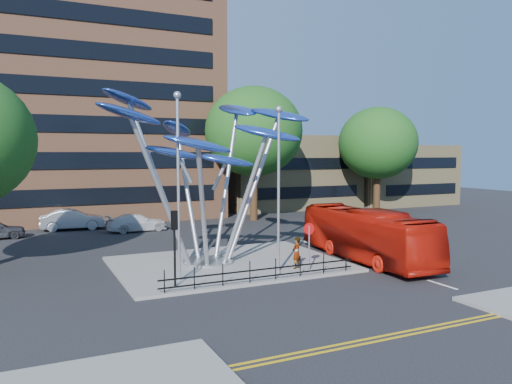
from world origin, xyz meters
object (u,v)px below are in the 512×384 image
no_entry_sign_island (309,238)px  tree_far (378,143)px  leaf_sculpture (205,139)px  traffic_light_island (174,232)px  street_lamp_left (178,170)px  tree_right (254,132)px  parked_car_right (137,223)px  parked_car_mid (73,220)px  red_bus (366,235)px  street_lamp_right (279,174)px  pedestrian (297,253)px

no_entry_sign_island → tree_far: bearing=44.3°
tree_far → leaf_sculpture: bearing=-147.5°
traffic_light_island → street_lamp_left: bearing=63.4°
tree_right → parked_car_right: tree_right is taller
no_entry_sign_island → parked_car_mid: 22.59m
leaf_sculpture → red_bus: size_ratio=1.20×
no_entry_sign_island → tree_right: bearing=72.9°
tree_right → red_bus: 19.35m
street_lamp_right → no_entry_sign_island: street_lamp_right is taller
tree_far → traffic_light_island: size_ratio=3.16×
no_entry_sign_island → pedestrian: bearing=115.3°
street_lamp_right → parked_car_mid: street_lamp_right is taller
parked_car_mid → parked_car_right: size_ratio=1.07×
street_lamp_left → pedestrian: bearing=-2.7°
tree_right → parked_car_right: (-10.98, -1.93, -7.36)m
leaf_sculpture → parked_car_mid: leaf_sculpture is taller
tree_right → leaf_sculpture: 18.37m
street_lamp_left → street_lamp_right: size_ratio=1.06×
parked_car_mid → street_lamp_left: bearing=-167.7°
pedestrian → parked_car_right: bearing=-100.1°
leaf_sculpture → tree_far: bearing=32.5°
no_entry_sign_island → red_bus: bearing=16.2°
street_lamp_right → pedestrian: size_ratio=5.03×
no_entry_sign_island → pedestrian: no_entry_sign_island is taller
traffic_light_island → pedestrian: 6.91m
tree_far → no_entry_sign_island: size_ratio=4.41×
no_entry_sign_island → parked_car_mid: (-9.48, 20.48, -1.00)m
tree_far → street_lamp_right: (-21.50, -19.00, -2.01)m
street_lamp_right → parked_car_right: street_lamp_right is taller
red_bus → street_lamp_left: bearing=-174.8°
parked_car_right → street_lamp_left: bearing=169.9°
traffic_light_island → parked_car_right: traffic_light_island is taller
tree_far → no_entry_sign_island: tree_far is taller
tree_right → leaf_sculpture: size_ratio=0.95×
street_lamp_left → no_entry_sign_island: street_lamp_left is taller
no_entry_sign_island → parked_car_right: no_entry_sign_island is taller
pedestrian → leaf_sculpture: bearing=-68.4°
tree_far → parked_car_right: 25.87m
street_lamp_right → pedestrian: 4.29m
tree_right → tree_far: (14.00, 0.00, -0.93)m
red_bus → pedestrian: red_bus is taller
street_lamp_right → pedestrian: street_lamp_right is taller
street_lamp_left → no_entry_sign_island: (6.50, -0.98, -3.54)m
tree_right → parked_car_mid: tree_right is taller
tree_right → street_lamp_right: tree_right is taller
leaf_sculpture → parked_car_mid: (-5.41, 16.32, -6.06)m
red_bus → parked_car_mid: (-14.08, 19.15, -0.66)m
tree_far → no_entry_sign_island: (-20.00, -19.48, -5.29)m
leaf_sculpture → parked_car_right: leaf_sculpture is taller
parked_car_mid → parked_car_right: 5.37m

